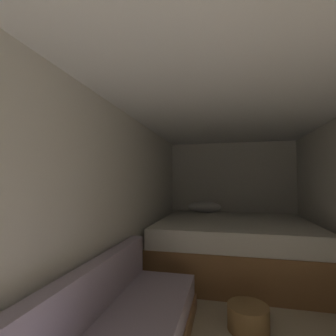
{
  "coord_description": "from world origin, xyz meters",
  "views": [
    {
      "loc": [
        -0.1,
        -0.33,
        1.29
      ],
      "look_at": [
        -0.78,
        2.59,
        1.45
      ],
      "focal_mm": 26.69,
      "sensor_mm": 36.0,
      "label": 1
    }
  ],
  "objects": [
    {
      "name": "ground_plane",
      "position": [
        0.0,
        1.92,
        0.0
      ],
      "size": [
        7.05,
        7.05,
        0.0
      ],
      "primitive_type": "plane",
      "color": "beige"
    },
    {
      "name": "wall_back",
      "position": [
        0.0,
        4.47,
        1.0
      ],
      "size": [
        2.34,
        0.05,
        2.01
      ],
      "primitive_type": "cube",
      "color": "silver",
      "rests_on": "ground"
    },
    {
      "name": "wall_left",
      "position": [
        -1.14,
        1.92,
        1.0
      ],
      "size": [
        0.05,
        5.05,
        2.01
      ],
      "primitive_type": "cube",
      "color": "silver",
      "rests_on": "ground"
    },
    {
      "name": "ceiling_slab",
      "position": [
        0.0,
        1.92,
        2.03
      ],
      "size": [
        2.34,
        5.05,
        0.05
      ],
      "primitive_type": "cube",
      "color": "white",
      "rests_on": "wall_left"
    },
    {
      "name": "bed",
      "position": [
        -0.01,
        3.44,
        0.37
      ],
      "size": [
        2.12,
        1.93,
        0.93
      ],
      "color": "olive",
      "rests_on": "ground"
    },
    {
      "name": "wicker_basket",
      "position": [
        0.08,
        2.0,
        0.1
      ],
      "size": [
        0.36,
        0.36,
        0.21
      ],
      "color": "olive",
      "rests_on": "ground"
    }
  ]
}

